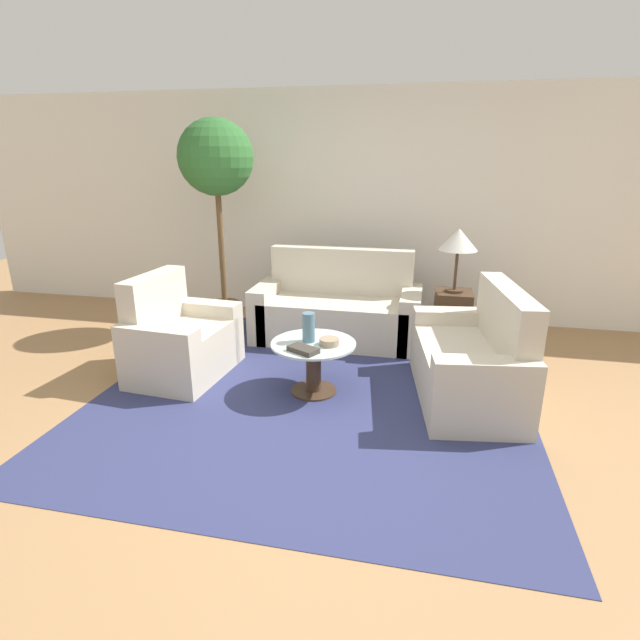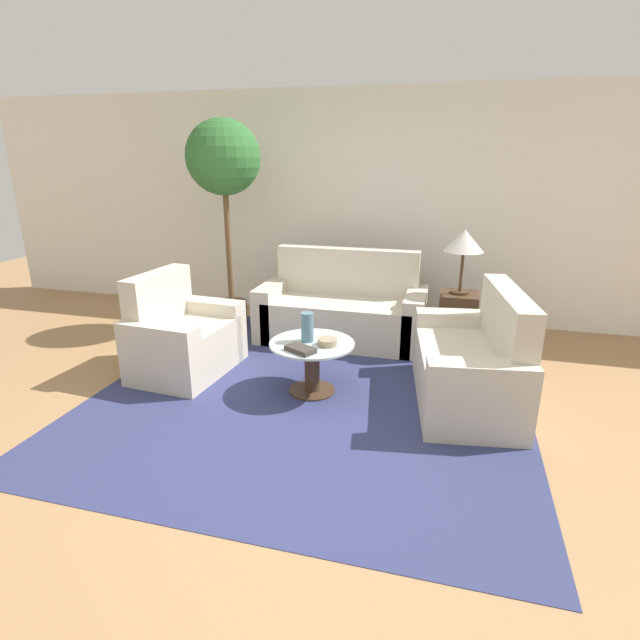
# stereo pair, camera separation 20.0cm
# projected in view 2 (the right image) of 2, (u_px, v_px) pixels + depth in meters

# --- Properties ---
(ground_plane) EXTENTS (14.00, 14.00, 0.00)m
(ground_plane) POSITION_uv_depth(u_px,v_px,m) (289.00, 436.00, 3.51)
(ground_plane) COLOR #9E754C
(wall_back) EXTENTS (10.00, 0.06, 2.60)m
(wall_back) POSITION_uv_depth(u_px,v_px,m) (367.00, 207.00, 5.79)
(wall_back) COLOR white
(wall_back) RESTS_ON ground_plane
(rug) EXTENTS (3.43, 3.48, 0.01)m
(rug) POSITION_uv_depth(u_px,v_px,m) (312.00, 391.00, 4.17)
(rug) COLOR navy
(rug) RESTS_ON ground_plane
(sofa_main) EXTENTS (1.73, 0.76, 0.94)m
(sofa_main) POSITION_uv_depth(u_px,v_px,m) (343.00, 311.00, 5.29)
(sofa_main) COLOR beige
(sofa_main) RESTS_ON ground_plane
(armchair) EXTENTS (0.77, 1.02, 0.90)m
(armchair) POSITION_uv_depth(u_px,v_px,m) (181.00, 340.00, 4.49)
(armchair) COLOR beige
(armchair) RESTS_ON ground_plane
(loveseat) EXTENTS (0.91, 1.43, 0.92)m
(loveseat) POSITION_uv_depth(u_px,v_px,m) (475.00, 367.00, 3.91)
(loveseat) COLOR beige
(loveseat) RESTS_ON ground_plane
(coffee_table) EXTENTS (0.69, 0.69, 0.44)m
(coffee_table) POSITION_uv_depth(u_px,v_px,m) (312.00, 360.00, 4.08)
(coffee_table) COLOR #422D1E
(coffee_table) RESTS_ON ground_plane
(side_table) EXTENTS (0.36, 0.36, 0.59)m
(side_table) POSITION_uv_depth(u_px,v_px,m) (457.00, 322.00, 4.96)
(side_table) COLOR #422D1E
(side_table) RESTS_ON ground_plane
(table_lamp) EXTENTS (0.37, 0.37, 0.62)m
(table_lamp) POSITION_uv_depth(u_px,v_px,m) (464.00, 242.00, 4.71)
(table_lamp) COLOR #422D1E
(table_lamp) RESTS_ON side_table
(potted_plant) EXTENTS (0.78, 0.78, 2.24)m
(potted_plant) POSITION_uv_depth(u_px,v_px,m) (224.00, 170.00, 5.18)
(potted_plant) COLOR brown
(potted_plant) RESTS_ON ground_plane
(vase) EXTENTS (0.10, 0.10, 0.24)m
(vase) POSITION_uv_depth(u_px,v_px,m) (307.00, 327.00, 4.02)
(vase) COLOR slate
(vase) RESTS_ON coffee_table
(bowl) EXTENTS (0.16, 0.16, 0.06)m
(bowl) POSITION_uv_depth(u_px,v_px,m) (327.00, 342.00, 3.96)
(bowl) COLOR gray
(bowl) RESTS_ON coffee_table
(book_stack) EXTENTS (0.27, 0.23, 0.04)m
(book_stack) POSITION_uv_depth(u_px,v_px,m) (300.00, 349.00, 3.84)
(book_stack) COLOR #38332D
(book_stack) RESTS_ON coffee_table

